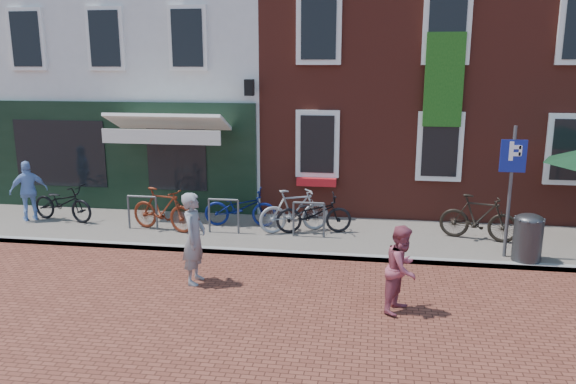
% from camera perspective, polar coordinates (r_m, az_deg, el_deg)
% --- Properties ---
extents(ground, '(80.00, 80.00, 0.00)m').
position_cam_1_polar(ground, '(11.97, -1.00, -6.59)').
color(ground, brown).
extents(sidewalk, '(24.00, 3.00, 0.10)m').
position_cam_1_polar(sidewalk, '(13.25, 4.40, -4.45)').
color(sidewalk, slate).
rests_on(sidewalk, ground).
extents(building_stucco, '(8.00, 8.00, 9.00)m').
position_cam_1_polar(building_stucco, '(19.41, -12.46, 14.13)').
color(building_stucco, silver).
rests_on(building_stucco, ground).
extents(building_brick_mid, '(6.00, 8.00, 10.00)m').
position_cam_1_polar(building_brick_mid, '(18.14, 9.42, 15.94)').
color(building_brick_mid, maroon).
rests_on(building_brick_mid, ground).
extents(litter_bin, '(0.57, 0.57, 1.04)m').
position_cam_1_polar(litter_bin, '(12.29, 23.10, -4.02)').
color(litter_bin, '#37373A').
rests_on(litter_bin, sidewalk).
extents(parking_sign, '(0.50, 0.08, 2.70)m').
position_cam_1_polar(parking_sign, '(12.11, 21.66, 1.64)').
color(parking_sign, '#4C4C4F').
rests_on(parking_sign, sidewalk).
extents(woman, '(0.42, 0.63, 1.72)m').
position_cam_1_polar(woman, '(10.52, -9.47, -4.63)').
color(woman, gray).
rests_on(woman, ground).
extents(boy, '(0.79, 0.87, 1.46)m').
position_cam_1_polar(boy, '(9.45, 11.46, -7.62)').
color(boy, '#9F4555').
rests_on(boy, ground).
extents(cafe_person, '(0.92, 0.86, 1.52)m').
position_cam_1_polar(cafe_person, '(15.59, -24.73, 0.11)').
color(cafe_person, '#80A2DA').
rests_on(cafe_person, sidewalk).
extents(bicycle_0, '(1.86, 0.97, 0.93)m').
position_cam_1_polar(bicycle_0, '(15.27, -21.82, -1.01)').
color(bicycle_0, black).
rests_on(bicycle_0, sidewalk).
extents(bicycle_1, '(1.78, 0.91, 1.03)m').
position_cam_1_polar(bicycle_1, '(13.66, -12.54, -1.73)').
color(bicycle_1, '#60200F').
rests_on(bicycle_1, sidewalk).
extents(bicycle_2, '(1.81, 0.76, 0.93)m').
position_cam_1_polar(bicycle_2, '(13.76, -4.83, -1.57)').
color(bicycle_2, '#0A1555').
rests_on(bicycle_2, sidewalk).
extents(bicycle_3, '(1.75, 1.19, 1.03)m').
position_cam_1_polar(bicycle_3, '(13.22, 0.66, -1.90)').
color(bicycle_3, gray).
rests_on(bicycle_3, sidewalk).
extents(bicycle_4, '(1.86, 0.98, 0.93)m').
position_cam_1_polar(bicycle_4, '(13.19, 2.63, -2.17)').
color(bicycle_4, black).
rests_on(bicycle_4, sidewalk).
extents(bicycle_5, '(1.78, 0.92, 1.03)m').
position_cam_1_polar(bicycle_5, '(13.34, 18.73, -2.47)').
color(bicycle_5, black).
rests_on(bicycle_5, sidewalk).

